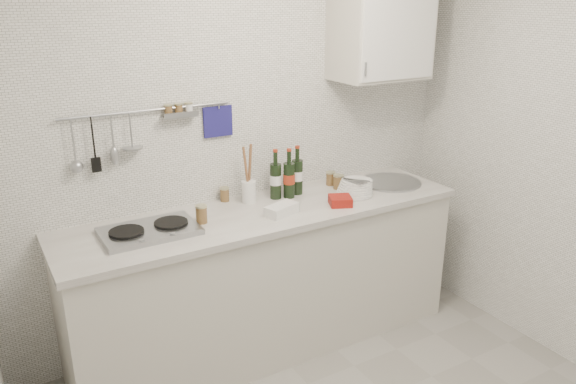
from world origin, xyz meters
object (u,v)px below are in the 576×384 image
object	(u,v)px
wine_bottles	(287,173)
utensil_crock	(249,189)
wall_cabinet	(382,22)
plate_stack_hob	(166,228)
plate_stack_sink	(355,188)

from	to	relation	value
wine_bottles	utensil_crock	distance (m)	0.26
wall_cabinet	plate_stack_hob	distance (m)	1.82
wall_cabinet	plate_stack_sink	size ratio (longest dim) A/B	2.81
wall_cabinet	wine_bottles	world-z (taller)	wall_cabinet
plate_stack_hob	plate_stack_sink	world-z (taller)	plate_stack_sink
plate_stack_hob	wine_bottles	distance (m)	0.85
utensil_crock	wall_cabinet	bearing A→B (deg)	-2.51
plate_stack_sink	utensil_crock	bearing A→B (deg)	161.40
wall_cabinet	wine_bottles	size ratio (longest dim) A/B	2.26
wall_cabinet	plate_stack_hob	bearing A→B (deg)	-175.58
plate_stack_hob	wine_bottles	size ratio (longest dim) A/B	0.83
plate_stack_sink	wine_bottles	distance (m)	0.44
plate_stack_sink	utensil_crock	world-z (taller)	utensil_crock
wall_cabinet	plate_stack_hob	size ratio (longest dim) A/B	2.73
wine_bottles	utensil_crock	size ratio (longest dim) A/B	0.85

